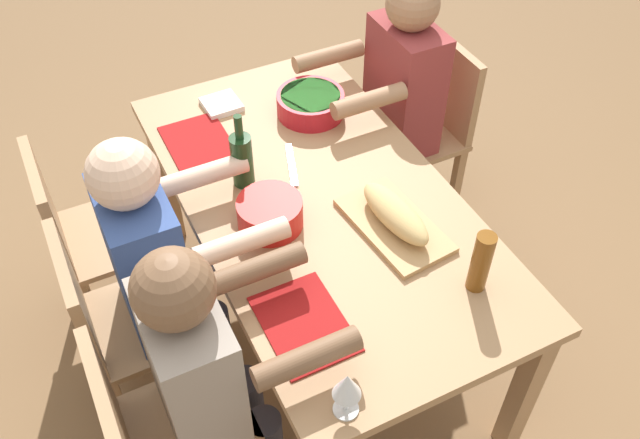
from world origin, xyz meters
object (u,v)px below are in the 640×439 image
Objects in this scene: chair_far_left at (427,123)px; diner_far_left at (395,94)px; dining_table at (320,215)px; chair_near_left at (87,233)px; bread_loaf at (395,213)px; napkin_stack at (222,104)px; chair_near_right at (159,434)px; serving_bowl_fruit at (270,212)px; cutting_board at (394,225)px; wine_glass at (347,387)px; serving_bowl_greens at (311,103)px; chair_near_center at (119,321)px; diner_near_center at (161,261)px; diner_near_right at (209,372)px; wine_bottle at (242,159)px; beer_bottle at (481,262)px.

chair_far_left is 0.71× the size of diner_far_left.
chair_near_left is (-0.46, -0.76, -0.17)m from dining_table.
napkin_stack is (-0.87, -0.28, -0.05)m from bread_loaf.
chair_far_left is 1.77m from chair_near_right.
serving_bowl_fruit is 0.41m from cutting_board.
bread_loaf is 1.93× the size of wine_glass.
diner_far_left reaches higher than serving_bowl_greens.
dining_table is 7.66× the size of serving_bowl_fruit.
serving_bowl_greens is at bearing 89.28° from chair_near_left.
dining_table is at bearing -146.73° from bread_loaf.
wine_glass reaches higher than serving_bowl_fruit.
dining_table is at bearing 10.70° from napkin_stack.
bread_loaf reaches higher than cutting_board.
chair_near_center is 3.92× the size of serving_bowl_fruit.
diner_far_left is at bearing 111.62° from diner_near_center.
diner_near_right reaches higher than napkin_stack.
chair_near_right is at bearing -58.99° from dining_table.
chair_near_center is 0.71× the size of diner_far_left.
serving_bowl_greens is (0.01, -0.58, 0.31)m from chair_far_left.
chair_far_left and bread_loaf have the same top height.
diner_near_center is 4.14× the size of wine_bottle.
diner_near_right reaches higher than bread_loaf.
serving_bowl_greens is at bearing 158.04° from dining_table.
chair_near_left is 0.96m from diner_near_right.
beer_bottle is (1.02, 1.01, 0.37)m from chair_near_left.
chair_near_center is 5.12× the size of wine_glass.
diner_near_center is at bearing -107.93° from cutting_board.
cutting_board is at bearing 17.50° from napkin_stack.
napkin_stack is (-0.64, 0.64, 0.27)m from chair_near_center.
bread_loaf is at bearing -2.03° from serving_bowl_greens.
chair_far_left is 0.66m from serving_bowl_greens.
diner_far_left is at bearing 124.36° from chair_near_right.
diner_near_right reaches higher than chair_near_left.
wine_bottle reaches higher than wine_glass.
chair_far_left is 5.12× the size of wine_glass.
wine_glass is at bearing -35.84° from diner_far_left.
dining_table is 10.01× the size of wine_glass.
wine_glass is (0.30, 0.46, 0.37)m from chair_near_right.
chair_near_right is 0.98m from cutting_board.
chair_near_left is at bearing -90.72° from serving_bowl_greens.
chair_far_left is 1.63m from diner_near_right.
chair_near_left is at bearing -74.20° from napkin_stack.
serving_bowl_greens reaches higher than cutting_board.
dining_table is 0.65m from beer_bottle.
chair_far_left is 3.92× the size of serving_bowl_fruit.
chair_near_left reaches higher than napkin_stack.
chair_near_left and chair_near_right have the same top height.
diner_near_right is (0.46, 0.00, 0.00)m from diner_near_center.
diner_near_right reaches higher than chair_near_center.
wine_bottle is (-0.42, -0.36, 0.10)m from cutting_board.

